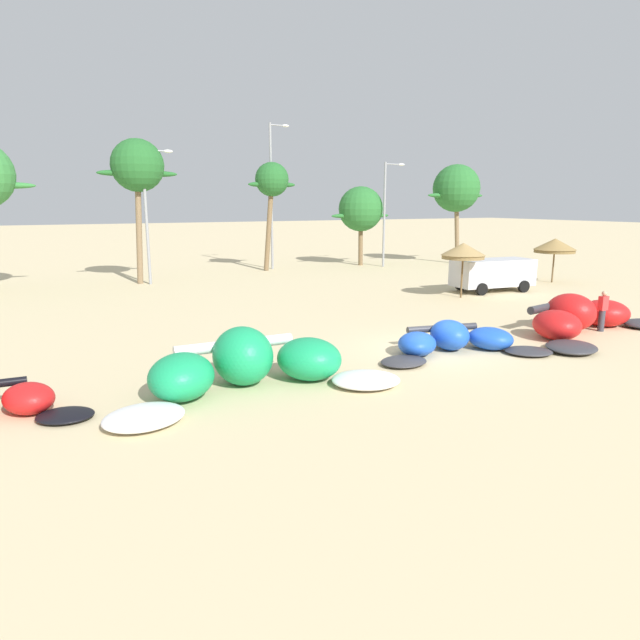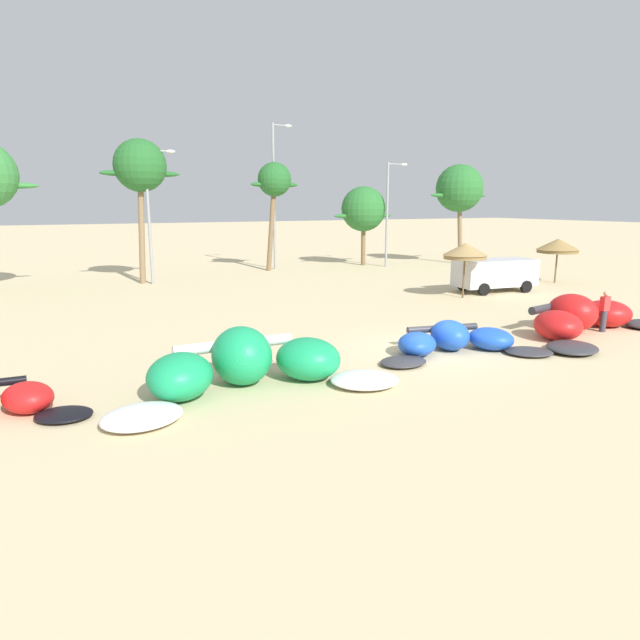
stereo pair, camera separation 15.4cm
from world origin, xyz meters
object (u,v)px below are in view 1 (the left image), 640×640
person_near_kites (602,311)px  palm_center_left (361,209)px  kite_center (581,318)px  lamppost_east_center (272,190)px  palm_left (137,167)px  lamppost_east (386,208)px  palm_left_of_gap (272,182)px  lamppost_west_center (149,209)px  palm_center_right (456,189)px  beach_umbrella_middle (555,246)px  parked_van (491,273)px  kite_left (248,366)px  kite_left_of_center (454,341)px  beach_umbrella_near_van (463,251)px

person_near_kites → palm_center_left: (3.93, 24.67, 3.66)m
kite_center → lamppost_east_center: 26.01m
palm_left → lamppost_east: palm_left is taller
palm_left_of_gap → lamppost_east: lamppost_east is taller
palm_center_left → lamppost_east_center: 7.44m
palm_center_left → lamppost_west_center: bearing=-169.5°
palm_center_right → lamppost_east: 6.48m
palm_left → palm_left_of_gap: 10.31m
kite_center → beach_umbrella_middle: 14.78m
palm_left → person_near_kites: bearing=-58.4°
palm_center_right → parked_van: bearing=-122.6°
parked_van → person_near_kites: 10.17m
beach_umbrella_middle → palm_left_of_gap: palm_left_of_gap is taller
parked_van → palm_left_of_gap: 17.69m
beach_umbrella_middle → lamppost_east_center: lamppost_east_center is taller
palm_center_right → lamppost_east_center: (-14.80, 3.47, -0.21)m
kite_center → parked_van: (4.35, 9.32, 0.52)m
kite_left → lamppost_west_center: (1.60, 21.59, 4.03)m
kite_center → palm_left_of_gap: size_ratio=1.05×
lamppost_east_center → kite_left: bearing=-114.1°
kite_left_of_center → kite_center: 6.38m
parked_van → lamppost_west_center: size_ratio=0.59×
beach_umbrella_near_van → lamppost_east_center: bearing=102.7°
lamppost_east_center → person_near_kites: bearing=-82.6°
palm_center_right → lamppost_east: size_ratio=1.00×
parked_van → lamppost_west_center: (-16.67, 11.94, 3.57)m
palm_center_right → lamppost_west_center: lamppost_west_center is taller
lamppost_west_center → kite_left_of_center: bearing=-74.4°
lamppost_east_center → lamppost_east: 9.04m
palm_center_right → lamppost_east_center: size_ratio=0.75×
kite_center → palm_center_right: bearing=60.5°
palm_left → lamppost_east: size_ratio=1.09×
kite_left_of_center → beach_umbrella_middle: size_ratio=2.26×
beach_umbrella_near_van → lamppost_east: size_ratio=0.36×
palm_center_left → lamppost_east: 2.13m
kite_left_of_center → beach_umbrella_middle: beach_umbrella_middle is taller
kite_center → lamppost_west_center: 24.91m
person_near_kites → beach_umbrella_near_van: bearing=86.8°
kite_center → palm_center_left: size_ratio=1.32×
kite_left → palm_center_right: (26.30, 22.20, 5.49)m
beach_umbrella_middle → parked_van: beach_umbrella_middle is taller
person_near_kites → lamppost_east_center: lamppost_east_center is taller
beach_umbrella_middle → kite_center: bearing=-135.9°
palm_left → lamppost_east: 19.05m
palm_left_of_gap → lamppost_east: bearing=-11.5°
palm_left_of_gap → lamppost_east: (8.93, -1.82, -1.92)m
beach_umbrella_middle → parked_van: 6.37m
kite_left_of_center → palm_center_left: palm_center_left is taller
palm_center_left → palm_center_right: size_ratio=0.78×
kite_left → kite_center: (13.92, 0.33, -0.06)m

